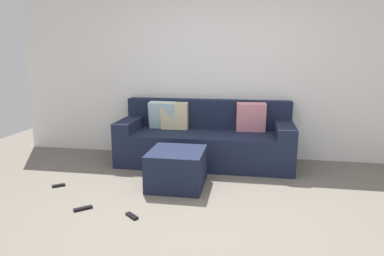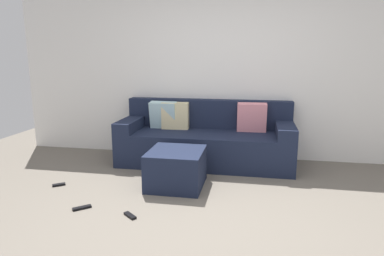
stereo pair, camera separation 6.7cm
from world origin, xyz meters
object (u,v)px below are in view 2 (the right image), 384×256
at_px(couch_sectional, 205,140).
at_px(remote_under_side_table, 59,185).
at_px(remote_near_ottoman, 130,216).
at_px(remote_by_storage_bin, 82,208).
at_px(ottoman, 176,168).

relative_size(couch_sectional, remote_under_side_table, 16.70).
relative_size(couch_sectional, remote_near_ottoman, 14.82).
xyz_separation_m(remote_near_ottoman, remote_under_side_table, (-1.11, 0.60, 0.00)).
distance_m(couch_sectional, remote_under_side_table, 2.01).
relative_size(remote_by_storage_bin, remote_under_side_table, 1.27).
height_order(ottoman, remote_near_ottoman, ottoman).
xyz_separation_m(remote_by_storage_bin, remote_under_side_table, (-0.58, 0.52, 0.00)).
height_order(remote_near_ottoman, remote_under_side_table, same).
bearing_deg(remote_by_storage_bin, remote_under_side_table, 97.00).
distance_m(couch_sectional, ottoman, 0.97).
xyz_separation_m(couch_sectional, remote_near_ottoman, (-0.46, -1.80, -0.32)).
bearing_deg(remote_under_side_table, remote_by_storage_bin, -79.09).
xyz_separation_m(couch_sectional, remote_under_side_table, (-1.57, -1.20, -0.32)).
distance_m(ottoman, remote_under_side_table, 1.41).
height_order(couch_sectional, ottoman, couch_sectional).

